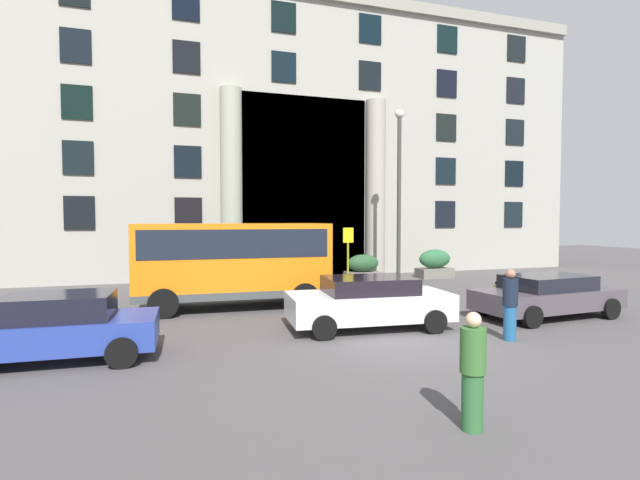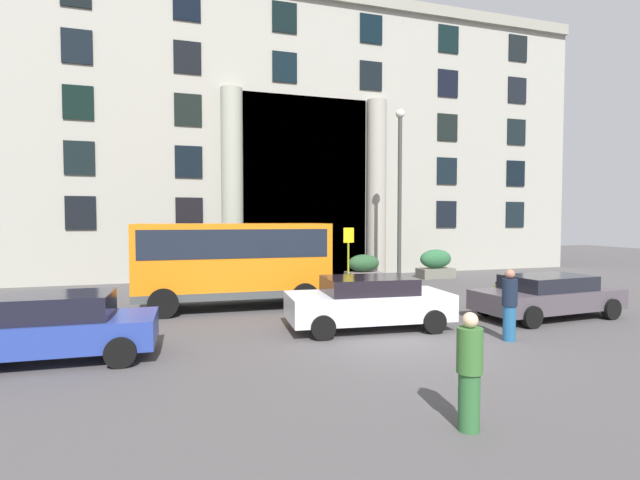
# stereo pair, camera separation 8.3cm
# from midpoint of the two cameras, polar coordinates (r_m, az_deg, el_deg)

# --- Properties ---
(ground_plane) EXTENTS (80.00, 64.00, 0.12)m
(ground_plane) POSITION_cam_midpoint_polar(r_m,az_deg,el_deg) (12.07, 10.60, -12.03)
(ground_plane) COLOR #4D494A
(office_building_facade) EXTENTS (35.13, 9.77, 14.78)m
(office_building_facade) POSITION_cam_midpoint_polar(r_m,az_deg,el_deg) (28.65, -6.29, 11.38)
(office_building_facade) COLOR #9D9C90
(office_building_facade) RESTS_ON ground_plane
(orange_minibus) EXTENTS (6.31, 2.79, 2.82)m
(orange_minibus) POSITION_cam_midpoint_polar(r_m,az_deg,el_deg) (15.97, -10.30, -2.13)
(orange_minibus) COLOR orange
(orange_minibus) RESTS_ON ground_plane
(bus_stop_sign) EXTENTS (0.44, 0.08, 2.62)m
(bus_stop_sign) POSITION_cam_midpoint_polar(r_m,az_deg,el_deg) (18.98, 3.59, -1.53)
(bus_stop_sign) COLOR #939E1A
(bus_stop_sign) RESTS_ON ground_plane
(hedge_planter_west) EXTENTS (1.78, 0.94, 1.44)m
(hedge_planter_west) POSITION_cam_midpoint_polar(r_m,az_deg,el_deg) (24.47, 13.93, -2.86)
(hedge_planter_west) COLOR #68675C
(hedge_planter_west) RESTS_ON ground_plane
(hedge_planter_east) EXTENTS (1.61, 1.00, 1.30)m
(hedge_planter_east) POSITION_cam_midpoint_polar(r_m,az_deg,el_deg) (22.43, 5.42, -3.47)
(hedge_planter_east) COLOR gray
(hedge_planter_east) RESTS_ON ground_plane
(hedge_planter_entrance_right) EXTENTS (2.15, 0.93, 1.42)m
(hedge_planter_entrance_right) POSITION_cam_midpoint_polar(r_m,az_deg,el_deg) (20.64, -11.39, -3.87)
(hedge_planter_entrance_right) COLOR slate
(hedge_planter_entrance_right) RESTS_ON ground_plane
(hedge_planter_far_east) EXTENTS (1.57, 0.77, 1.52)m
(hedge_planter_far_east) POSITION_cam_midpoint_polar(r_m,az_deg,el_deg) (21.68, -3.24, -3.38)
(hedge_planter_far_east) COLOR gray
(hedge_planter_far_east) RESTS_ON ground_plane
(parked_sedan_far) EXTENTS (4.49, 2.34, 1.40)m
(parked_sedan_far) POSITION_cam_midpoint_polar(r_m,az_deg,el_deg) (12.91, 6.05, -7.45)
(parked_sedan_far) COLOR silver
(parked_sedan_far) RESTS_ON ground_plane
(parked_coupe_end) EXTENTS (4.64, 2.29, 1.28)m
(parked_coupe_end) POSITION_cam_midpoint_polar(r_m,az_deg,el_deg) (15.82, 25.97, -6.05)
(parked_coupe_end) COLOR #4B424A
(parked_coupe_end) RESTS_ON ground_plane
(parked_compact_extra) EXTENTS (3.96, 2.05, 1.40)m
(parked_compact_extra) POSITION_cam_midpoint_polar(r_m,az_deg,el_deg) (11.39, -29.01, -9.16)
(parked_compact_extra) COLOR #273C94
(parked_compact_extra) RESTS_ON ground_plane
(motorcycle_near_kerb) EXTENTS (1.99, 0.75, 0.89)m
(motorcycle_near_kerb) POSITION_cam_midpoint_polar(r_m,az_deg,el_deg) (17.44, 21.93, -5.92)
(motorcycle_near_kerb) COLOR black
(motorcycle_near_kerb) RESTS_ON ground_plane
(pedestrian_man_crossing) EXTENTS (0.36, 0.36, 1.75)m
(pedestrian_man_crossing) POSITION_cam_midpoint_polar(r_m,az_deg,el_deg) (12.45, 22.16, -7.27)
(pedestrian_man_crossing) COLOR #1F5482
(pedestrian_man_crossing) RESTS_ON ground_plane
(pedestrian_woman_with_bag) EXTENTS (0.36, 0.36, 1.67)m
(pedestrian_woman_with_bag) POSITION_cam_midpoint_polar(r_m,az_deg,el_deg) (7.14, 17.98, -14.89)
(pedestrian_woman_with_bag) COLOR #2D6132
(pedestrian_woman_with_bag) RESTS_ON ground_plane
(lamppost_plaza_centre) EXTENTS (0.40, 0.40, 7.85)m
(lamppost_plaza_centre) POSITION_cam_midpoint_polar(r_m,az_deg,el_deg) (21.44, 9.74, 6.74)
(lamppost_plaza_centre) COLOR #3B3E3A
(lamppost_plaza_centre) RESTS_ON ground_plane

